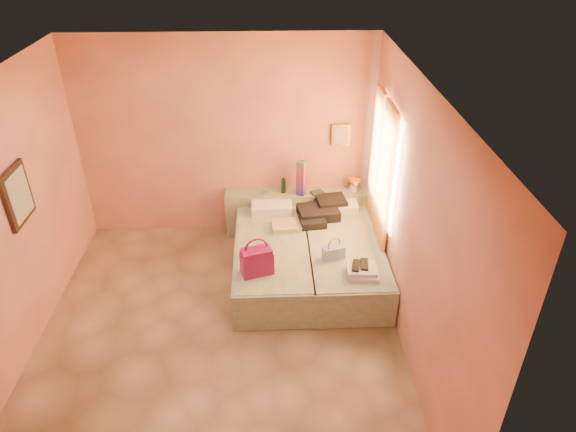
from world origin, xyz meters
name	(u,v)px	position (x,y,z in m)	size (l,w,h in m)	color
ground	(220,334)	(0.00, 0.00, 0.00)	(4.50, 4.50, 0.00)	tan
room_walls	(233,168)	(0.21, 0.57, 1.79)	(4.02, 4.51, 2.81)	#F7A184
headboard_ledge	(298,212)	(0.98, 2.10, 0.33)	(2.05, 0.30, 0.65)	#9FA587
bed_left	(273,260)	(0.60, 1.05, 0.25)	(0.90, 2.00, 0.50)	#B0C39D
bed_right	(343,258)	(1.50, 1.05, 0.25)	(0.90, 2.00, 0.50)	#B0C39D
water_bottle	(283,186)	(0.77, 2.09, 0.76)	(0.06, 0.06, 0.22)	black
rainbow_box	(301,178)	(1.01, 2.03, 0.90)	(0.11, 0.11, 0.50)	#981254
small_dish	(265,193)	(0.51, 2.06, 0.66)	(0.11, 0.11, 0.03)	#539876
green_book	(317,193)	(1.24, 2.05, 0.66)	(0.17, 0.12, 0.03)	#264732
flower_vase	(354,183)	(1.75, 2.10, 0.78)	(0.20, 0.20, 0.26)	white
magenta_handbag	(257,261)	(0.42, 0.47, 0.67)	(0.36, 0.20, 0.33)	#981254
khaki_garment	(286,225)	(0.79, 1.41, 0.53)	(0.37, 0.30, 0.06)	tan
clothes_pile	(322,211)	(1.27, 1.66, 0.59)	(0.58, 0.58, 0.17)	black
blue_handbag	(334,253)	(1.33, 0.71, 0.58)	(0.26, 0.11, 0.17)	#42629F
towel_stack	(363,272)	(1.63, 0.38, 0.55)	(0.35, 0.30, 0.10)	silver
sandal_pair	(360,265)	(1.60, 0.41, 0.61)	(0.16, 0.22, 0.02)	black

